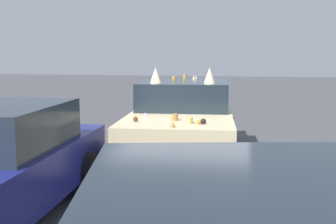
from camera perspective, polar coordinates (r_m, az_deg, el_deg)
The scene contains 2 objects.
ground_plane at distance 8.04m, azimuth 2.12°, elevation -6.42°, with size 60.00×60.00×0.00m, color #47474C.
art_car_decorated at distance 7.93m, azimuth 2.16°, elevation -1.17°, with size 4.60×2.27×1.76m.
Camera 1 is at (-7.70, -1.14, 2.00)m, focal length 44.33 mm.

